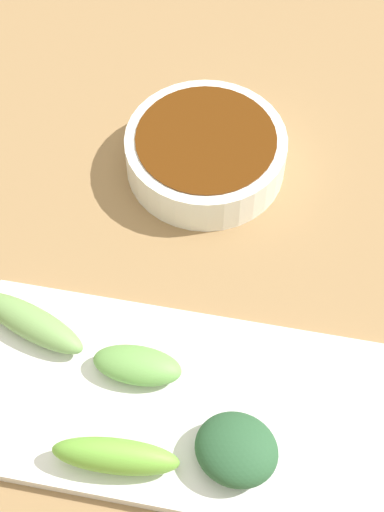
# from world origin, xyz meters

# --- Properties ---
(tabletop) EXTENTS (2.10, 2.10, 0.02)m
(tabletop) POSITION_xyz_m (0.00, 0.00, 0.01)
(tabletop) COLOR #95734A
(tabletop) RESTS_ON ground
(sauce_bowl) EXTENTS (0.14, 0.14, 0.04)m
(sauce_bowl) POSITION_xyz_m (-0.12, -0.03, 0.04)
(sauce_bowl) COLOR white
(sauce_bowl) RESTS_ON tabletop
(serving_plate) EXTENTS (0.15, 0.31, 0.01)m
(serving_plate) POSITION_xyz_m (0.10, -0.02, 0.03)
(serving_plate) COLOR white
(serving_plate) RESTS_ON tabletop
(broccoli_stalk_0) EXTENTS (0.03, 0.06, 0.02)m
(broccoli_stalk_0) POSITION_xyz_m (0.08, -0.05, 0.04)
(broccoli_stalk_0) COLOR #6BA750
(broccoli_stalk_0) RESTS_ON serving_plate
(broccoli_leafy_1) EXTENTS (0.07, 0.07, 0.03)m
(broccoli_leafy_1) POSITION_xyz_m (0.13, 0.03, 0.05)
(broccoli_leafy_1) COLOR #2A5834
(broccoli_leafy_1) RESTS_ON serving_plate
(broccoli_stalk_2) EXTENTS (0.05, 0.09, 0.02)m
(broccoli_stalk_2) POSITION_xyz_m (0.06, -0.13, 0.04)
(broccoli_stalk_2) COLOR #74A257
(broccoli_stalk_2) RESTS_ON serving_plate
(broccoli_stalk_3) EXTENTS (0.03, 0.09, 0.03)m
(broccoli_stalk_3) POSITION_xyz_m (0.15, -0.05, 0.05)
(broccoli_stalk_3) COLOR #73BB3F
(broccoli_stalk_3) RESTS_ON serving_plate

